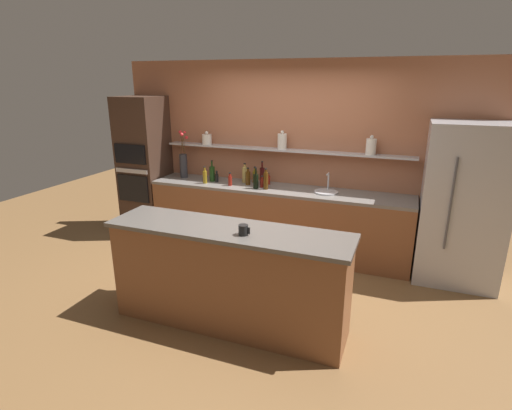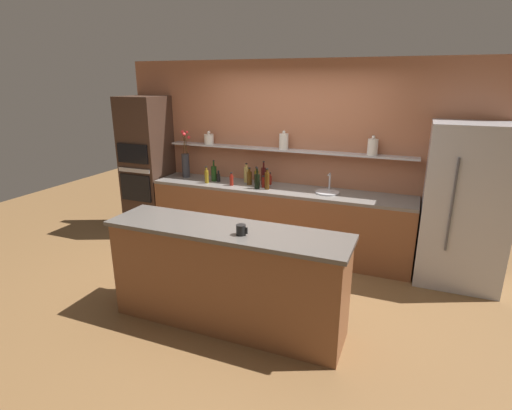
{
  "view_description": "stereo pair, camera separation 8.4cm",
  "coord_description": "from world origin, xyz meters",
  "px_view_note": "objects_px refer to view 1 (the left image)",
  "views": [
    {
      "loc": [
        1.5,
        -3.78,
        2.34
      ],
      "look_at": [
        -0.08,
        0.3,
        0.96
      ],
      "focal_mm": 28.0,
      "sensor_mm": 36.0,
      "label": 1
    },
    {
      "loc": [
        1.58,
        -3.75,
        2.34
      ],
      "look_at": [
        -0.08,
        0.3,
        0.96
      ],
      "focal_mm": 28.0,
      "sensor_mm": 36.0,
      "label": 2
    }
  ],
  "objects_px": {
    "sink_fixture": "(326,191)",
    "bottle_sauce_6": "(268,179)",
    "flower_vase": "(183,163)",
    "bottle_wine_2": "(212,173)",
    "bottle_wine_0": "(262,176)",
    "bottle_oil_8": "(205,177)",
    "bottle_sauce_5": "(262,183)",
    "refrigerator": "(463,205)",
    "bottle_sauce_11": "(230,180)",
    "oven_tower": "(145,167)",
    "bottle_wine_10": "(256,181)",
    "bottle_spirit_3": "(245,174)",
    "coffee_mug": "(243,230)",
    "bottle_oil_4": "(255,176)",
    "bottle_sauce_9": "(217,177)",
    "bottle_spirit_7": "(248,178)",
    "bottle_spirit_1": "(266,180)"
  },
  "relations": [
    {
      "from": "sink_fixture",
      "to": "bottle_sauce_6",
      "type": "relative_size",
      "value": 1.84
    },
    {
      "from": "flower_vase",
      "to": "bottle_wine_2",
      "type": "relative_size",
      "value": 2.28
    },
    {
      "from": "bottle_wine_0",
      "to": "bottle_oil_8",
      "type": "xyz_separation_m",
      "value": [
        -0.79,
        -0.2,
        -0.03
      ]
    },
    {
      "from": "bottle_oil_8",
      "to": "bottle_sauce_5",
      "type": "bearing_deg",
      "value": 5.75
    },
    {
      "from": "refrigerator",
      "to": "bottle_sauce_5",
      "type": "height_order",
      "value": "refrigerator"
    },
    {
      "from": "bottle_sauce_11",
      "to": "oven_tower",
      "type": "bearing_deg",
      "value": 175.72
    },
    {
      "from": "bottle_wine_10",
      "to": "bottle_spirit_3",
      "type": "bearing_deg",
      "value": 135.99
    },
    {
      "from": "refrigerator",
      "to": "bottle_wine_2",
      "type": "distance_m",
      "value": 3.28
    },
    {
      "from": "oven_tower",
      "to": "coffee_mug",
      "type": "height_order",
      "value": "oven_tower"
    },
    {
      "from": "bottle_oil_4",
      "to": "bottle_wine_2",
      "type": "bearing_deg",
      "value": -168.0
    },
    {
      "from": "oven_tower",
      "to": "sink_fixture",
      "type": "distance_m",
      "value": 2.83
    },
    {
      "from": "bottle_sauce_9",
      "to": "bottle_wine_0",
      "type": "bearing_deg",
      "value": 5.14
    },
    {
      "from": "bottle_spirit_3",
      "to": "bottle_sauce_5",
      "type": "distance_m",
      "value": 0.38
    },
    {
      "from": "bottle_wine_0",
      "to": "bottle_sauce_11",
      "type": "relative_size",
      "value": 1.82
    },
    {
      "from": "bottle_sauce_11",
      "to": "bottle_spirit_7",
      "type": "bearing_deg",
      "value": 32.37
    },
    {
      "from": "oven_tower",
      "to": "coffee_mug",
      "type": "xyz_separation_m",
      "value": [
        2.49,
        -1.98,
        0.02
      ]
    },
    {
      "from": "flower_vase",
      "to": "bottle_sauce_6",
      "type": "height_order",
      "value": "flower_vase"
    },
    {
      "from": "bottle_sauce_5",
      "to": "coffee_mug",
      "type": "height_order",
      "value": "coffee_mug"
    },
    {
      "from": "bottle_spirit_1",
      "to": "bottle_sauce_6",
      "type": "bearing_deg",
      "value": 102.28
    },
    {
      "from": "sink_fixture",
      "to": "coffee_mug",
      "type": "distance_m",
      "value": 2.02
    },
    {
      "from": "flower_vase",
      "to": "bottle_sauce_11",
      "type": "bearing_deg",
      "value": -12.74
    },
    {
      "from": "refrigerator",
      "to": "bottle_sauce_9",
      "type": "xyz_separation_m",
      "value": [
        -3.2,
        0.05,
        0.04
      ]
    },
    {
      "from": "bottle_spirit_1",
      "to": "bottle_spirit_7",
      "type": "xyz_separation_m",
      "value": [
        -0.31,
        0.13,
        -0.02
      ]
    },
    {
      "from": "bottle_spirit_1",
      "to": "bottle_wine_10",
      "type": "height_order",
      "value": "bottle_wine_10"
    },
    {
      "from": "refrigerator",
      "to": "bottle_spirit_7",
      "type": "relative_size",
      "value": 7.77
    },
    {
      "from": "refrigerator",
      "to": "bottle_sauce_11",
      "type": "height_order",
      "value": "refrigerator"
    },
    {
      "from": "refrigerator",
      "to": "bottle_wine_2",
      "type": "xyz_separation_m",
      "value": [
        -3.28,
        0.07,
        0.09
      ]
    },
    {
      "from": "bottle_wine_0",
      "to": "bottle_oil_4",
      "type": "distance_m",
      "value": 0.17
    },
    {
      "from": "bottle_sauce_5",
      "to": "bottle_oil_8",
      "type": "distance_m",
      "value": 0.84
    },
    {
      "from": "bottle_spirit_1",
      "to": "bottle_sauce_11",
      "type": "relative_size",
      "value": 1.54
    },
    {
      "from": "sink_fixture",
      "to": "bottle_sauce_11",
      "type": "height_order",
      "value": "sink_fixture"
    },
    {
      "from": "oven_tower",
      "to": "flower_vase",
      "type": "bearing_deg",
      "value": 7.1
    },
    {
      "from": "refrigerator",
      "to": "bottle_oil_8",
      "type": "xyz_separation_m",
      "value": [
        -3.32,
        -0.09,
        0.07
      ]
    },
    {
      "from": "bottle_wine_2",
      "to": "bottle_sauce_11",
      "type": "bearing_deg",
      "value": -22.04
    },
    {
      "from": "bottle_wine_2",
      "to": "bottle_oil_8",
      "type": "relative_size",
      "value": 1.27
    },
    {
      "from": "bottle_wine_2",
      "to": "bottle_sauce_9",
      "type": "bearing_deg",
      "value": -9.81
    },
    {
      "from": "bottle_wine_2",
      "to": "bottle_wine_0",
      "type": "bearing_deg",
      "value": 3.55
    },
    {
      "from": "oven_tower",
      "to": "sink_fixture",
      "type": "bearing_deg",
      "value": 0.24
    },
    {
      "from": "bottle_sauce_5",
      "to": "bottle_wine_0",
      "type": "bearing_deg",
      "value": 109.69
    },
    {
      "from": "bottle_wine_2",
      "to": "flower_vase",
      "type": "bearing_deg",
      "value": 174.22
    },
    {
      "from": "bottle_wine_0",
      "to": "coffee_mug",
      "type": "xyz_separation_m",
      "value": [
        0.58,
        -2.06,
        0.02
      ]
    },
    {
      "from": "bottle_wine_2",
      "to": "bottle_wine_10",
      "type": "bearing_deg",
      "value": -11.75
    },
    {
      "from": "sink_fixture",
      "to": "bottle_spirit_3",
      "type": "relative_size",
      "value": 1.12
    },
    {
      "from": "bottle_spirit_1",
      "to": "refrigerator",
      "type": "bearing_deg",
      "value": 1.76
    },
    {
      "from": "flower_vase",
      "to": "bottle_sauce_11",
      "type": "distance_m",
      "value": 0.89
    },
    {
      "from": "refrigerator",
      "to": "bottle_oil_8",
      "type": "bearing_deg",
      "value": -178.52
    },
    {
      "from": "flower_vase",
      "to": "coffee_mug",
      "type": "relative_size",
      "value": 6.58
    },
    {
      "from": "sink_fixture",
      "to": "bottle_spirit_7",
      "type": "relative_size",
      "value": 1.27
    },
    {
      "from": "bottle_sauce_6",
      "to": "flower_vase",
      "type": "bearing_deg",
      "value": -176.99
    },
    {
      "from": "bottle_wine_2",
      "to": "bottle_sauce_11",
      "type": "height_order",
      "value": "bottle_wine_2"
    }
  ]
}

